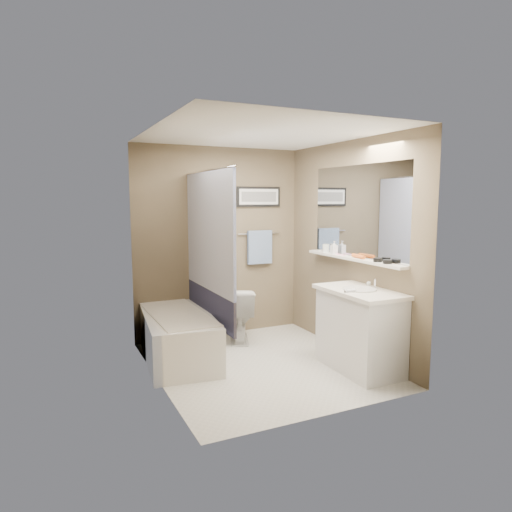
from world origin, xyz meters
name	(u,v)px	position (x,y,z in m)	size (l,w,h in m)	color
ground	(262,365)	(0.00, 0.00, 0.00)	(2.50, 2.50, 0.00)	beige
ceiling	(262,136)	(0.00, 0.00, 2.38)	(2.20, 2.50, 0.04)	white
wall_back	(220,243)	(0.00, 1.23, 1.20)	(2.20, 0.04, 2.40)	brown
wall_front	(331,269)	(0.00, -1.23, 1.20)	(2.20, 0.04, 2.40)	brown
wall_left	(158,259)	(-1.08, 0.00, 1.20)	(0.04, 2.50, 2.40)	brown
wall_right	(348,248)	(1.08, 0.00, 1.20)	(0.04, 2.50, 2.40)	brown
tile_surround	(146,272)	(-1.09, 0.50, 1.00)	(0.02, 1.55, 2.00)	#BFAD90
curtain_rod	(208,171)	(-0.40, 0.50, 2.05)	(0.02, 0.02, 1.55)	silver
curtain_upper	(209,232)	(-0.40, 0.50, 1.40)	(0.03, 1.45, 1.28)	silver
curtain_lower	(210,305)	(-0.40, 0.50, 0.58)	(0.03, 1.45, 0.36)	#242644
mirror	(358,211)	(1.09, -0.15, 1.62)	(0.02, 1.60, 1.00)	silver
shelf	(353,259)	(1.04, -0.15, 1.10)	(0.12, 1.60, 0.03)	silver
towel_bar	(259,233)	(0.55, 1.22, 1.30)	(0.02, 0.02, 0.60)	silver
towel	(260,247)	(0.55, 1.20, 1.12)	(0.34, 0.05, 0.44)	#9BB9E1
art_frame	(259,197)	(0.55, 1.23, 1.78)	(0.62, 0.03, 0.26)	black
art_mat	(259,197)	(0.55, 1.22, 1.78)	(0.56, 0.00, 0.20)	white
art_image	(259,197)	(0.55, 1.22, 1.78)	(0.50, 0.00, 0.13)	#595959
door	(385,289)	(0.55, -1.24, 1.00)	(0.80, 0.02, 2.00)	silver
door_handle	(350,291)	(0.22, -1.19, 1.00)	(0.02, 0.02, 0.10)	silver
bathtub	(178,336)	(-0.75, 0.59, 0.25)	(0.70, 1.50, 0.50)	silver
tub_rim	(177,314)	(-0.75, 0.59, 0.50)	(0.56, 1.36, 0.02)	silver
toilet	(238,314)	(0.11, 0.89, 0.34)	(0.37, 0.66, 0.67)	silver
vanity	(360,332)	(0.85, -0.54, 0.40)	(0.50, 0.90, 0.80)	silver
countertop	(360,292)	(0.84, -0.54, 0.82)	(0.54, 0.96, 0.04)	silver
sink_basin	(359,289)	(0.83, -0.54, 0.85)	(0.34, 0.34, 0.01)	silver
faucet_spout	(375,283)	(1.03, -0.54, 0.89)	(0.02, 0.02, 0.10)	silver
faucet_knob	(369,284)	(1.03, -0.44, 0.87)	(0.05, 0.05, 0.05)	silver
candle_bowl_near	(388,262)	(1.04, -0.71, 1.14)	(0.09, 0.09, 0.04)	black
candle_bowl_far	(378,260)	(1.04, -0.56, 1.14)	(0.09, 0.09, 0.04)	black
hair_brush_front	(358,256)	(1.04, -0.25, 1.14)	(0.04, 0.04, 0.22)	#D35B1D
pink_comb	(340,255)	(1.04, 0.08, 1.12)	(0.03, 0.16, 0.01)	#FC9AC1
glass_jar	(326,248)	(1.04, 0.37, 1.17)	(0.08, 0.08, 0.10)	silver
soap_bottle	(334,247)	(1.04, 0.20, 1.19)	(0.07, 0.07, 0.15)	#999999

